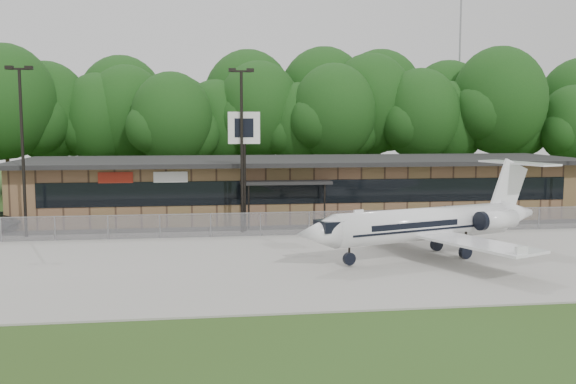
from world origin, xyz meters
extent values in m
plane|color=#304619|center=(0.00, 0.00, 0.00)|extent=(160.00, 160.00, 0.00)
cube|color=#9E9B93|center=(0.00, 8.00, 0.04)|extent=(64.00, 18.00, 0.08)
cube|color=#383835|center=(0.00, 19.50, 0.03)|extent=(50.00, 9.00, 0.06)
cube|color=brown|center=(0.00, 24.00, 2.00)|extent=(40.00, 10.00, 4.00)
cube|color=black|center=(0.00, 18.98, 2.30)|extent=(36.00, 0.08, 1.60)
cube|color=black|center=(0.00, 23.50, 4.15)|extent=(41.00, 11.50, 0.30)
cube|color=black|center=(-2.00, 18.40, 3.00)|extent=(6.00, 1.60, 0.20)
cube|color=maroon|center=(-13.00, 18.95, 3.40)|extent=(2.20, 0.06, 0.70)
cube|color=silver|center=(-9.50, 18.95, 3.40)|extent=(2.20, 0.06, 0.70)
cube|color=gray|center=(0.00, 15.00, 0.75)|extent=(46.00, 0.03, 1.50)
cube|color=gray|center=(0.00, 15.00, 1.50)|extent=(46.00, 0.04, 0.04)
cylinder|color=gray|center=(22.00, 48.00, 12.50)|extent=(0.20, 0.20, 25.00)
cylinder|color=black|center=(-18.00, 16.50, 5.00)|extent=(0.18, 0.18, 10.00)
cube|color=black|center=(-18.00, 16.50, 10.05)|extent=(1.20, 0.12, 0.12)
cube|color=black|center=(-18.55, 16.50, 10.12)|extent=(0.45, 0.30, 0.22)
cube|color=black|center=(-17.45, 16.50, 10.12)|extent=(0.45, 0.30, 0.22)
cylinder|color=black|center=(-5.00, 16.50, 5.00)|extent=(0.18, 0.18, 10.00)
cube|color=black|center=(-5.00, 16.50, 10.05)|extent=(1.20, 0.12, 0.12)
cube|color=black|center=(-5.55, 16.50, 10.12)|extent=(0.45, 0.30, 0.22)
cube|color=black|center=(-4.45, 16.50, 10.12)|extent=(0.45, 0.30, 0.22)
cylinder|color=white|center=(3.53, 7.47, 1.74)|extent=(10.24, 4.76, 1.64)
cone|color=white|center=(-2.31, 5.55, 1.74)|extent=(2.46, 2.20, 1.64)
cone|color=white|center=(9.46, 9.42, 1.89)|extent=(2.65, 2.26, 1.64)
cube|color=white|center=(5.07, 4.42, 1.28)|extent=(4.06, 6.54, 0.12)
cube|color=white|center=(2.96, 10.84, 1.28)|extent=(4.06, 6.54, 0.12)
cylinder|color=white|center=(7.43, 7.40, 1.89)|extent=(2.43, 1.58, 0.92)
cylinder|color=white|center=(6.63, 9.84, 1.89)|extent=(2.43, 1.58, 0.92)
cube|color=white|center=(8.97, 9.26, 3.38)|extent=(2.43, 0.92, 3.08)
cube|color=white|center=(9.56, 9.45, 4.66)|extent=(2.74, 4.89, 0.10)
cube|color=black|center=(-1.63, 5.77, 2.03)|extent=(1.36, 1.49, 0.51)
cube|color=black|center=(5.28, 8.04, 0.36)|extent=(1.55, 2.59, 0.72)
cylinder|color=black|center=(-0.56, 6.12, 0.36)|extent=(0.78, 0.78, 0.23)
cylinder|color=black|center=(-4.84, 16.80, 3.62)|extent=(0.22, 0.22, 7.23)
cube|color=silver|center=(-4.84, 16.80, 6.60)|extent=(1.99, 0.28, 1.99)
cube|color=black|center=(-4.84, 16.68, 6.60)|extent=(1.18, 0.07, 1.17)
camera|label=1|loc=(-7.49, -23.30, 6.88)|focal=40.00mm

